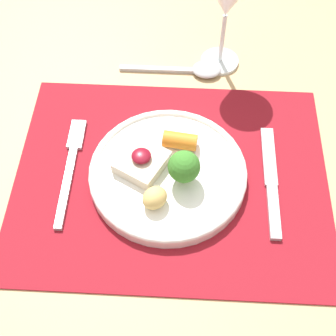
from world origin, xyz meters
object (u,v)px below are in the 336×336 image
object	(u,v)px
fork	(71,163)
knife	(272,188)
dinner_plate	(167,170)
spoon	(196,69)

from	to	relation	value
fork	knife	world-z (taller)	knife
fork	knife	xyz separation A→B (m)	(0.31, -0.03, 0.00)
dinner_plate	knife	size ratio (longest dim) A/B	1.20
dinner_plate	knife	xyz separation A→B (m)	(0.16, -0.02, -0.01)
dinner_plate	fork	distance (m)	0.15
knife	spoon	xyz separation A→B (m)	(-0.12, 0.25, 0.00)
fork	spoon	world-z (taller)	spoon
knife	spoon	size ratio (longest dim) A/B	1.08
fork	spoon	bearing A→B (deg)	45.74
fork	spoon	xyz separation A→B (m)	(0.19, 0.22, 0.00)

